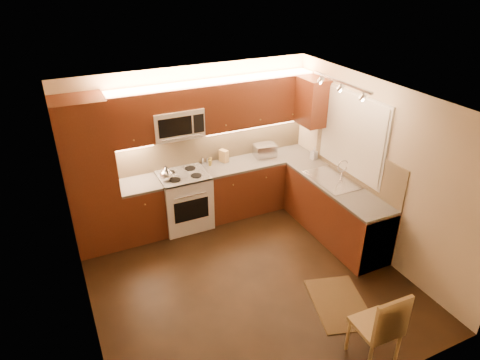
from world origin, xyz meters
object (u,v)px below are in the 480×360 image
soap_bottle (314,153)px  toaster_oven (265,150)px  stove (185,200)px  sink (332,176)px  knife_block (224,156)px  microwave (177,123)px  kettle (166,173)px  dining_chair (376,324)px

soap_bottle → toaster_oven: bearing=139.1°
stove → sink: 2.35m
toaster_oven → knife_block: size_ratio=1.73×
sink → knife_block: (-1.22, 1.32, 0.03)m
toaster_oven → knife_block: (-0.72, 0.10, -0.00)m
stove → microwave: microwave is taller
sink → toaster_oven: 1.32m
kettle → dining_chair: size_ratio=0.24×
toaster_oven → knife_block: bearing=179.5°
toaster_oven → knife_block: toaster_oven is taller
knife_block → soap_bottle: size_ratio=1.00×
stove → soap_bottle: (2.19, -0.35, 0.54)m
stove → toaster_oven: size_ratio=2.60×
kettle → knife_block: size_ratio=1.15×
stove → microwave: (0.00, 0.14, 1.26)m
dining_chair → knife_block: bearing=95.0°
stove → toaster_oven: (1.49, 0.10, 0.55)m
stove → dining_chair: 3.51m
stove → kettle: bearing=-164.1°
kettle → microwave: bearing=34.9°
kettle → sink: bearing=-27.3°
sink → dining_chair: size_ratio=0.89×
stove → soap_bottle: soap_bottle is taller
soap_bottle → sink: bearing=-111.5°
stove → sink: size_ratio=1.07×
toaster_oven → dining_chair: size_ratio=0.37×
stove → knife_block: knife_block is taller
microwave → kettle: microwave is taller
kettle → knife_block: 1.10m
sink → dining_chair: bearing=-114.6°
sink → soap_bottle: size_ratio=4.21×
stove → soap_bottle: size_ratio=4.50×
soap_bottle → dining_chair: size_ratio=0.21×
stove → dining_chair: size_ratio=0.95×
stove → sink: sink is taller
stove → knife_block: (0.78, 0.19, 0.54)m
dining_chair → microwave: bearing=107.4°
kettle → toaster_oven: size_ratio=0.67×
stove → knife_block: bearing=14.0°
toaster_oven → soap_bottle: size_ratio=1.73×
microwave → soap_bottle: 2.35m
microwave → sink: microwave is taller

